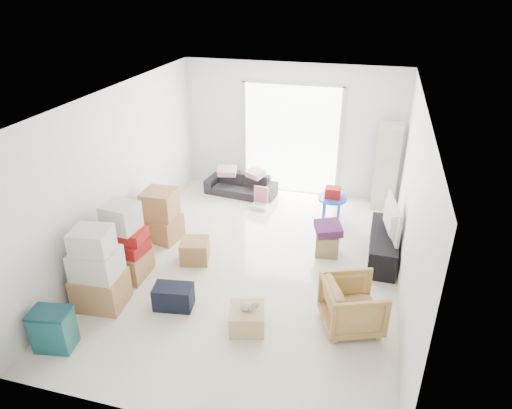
{
  "coord_description": "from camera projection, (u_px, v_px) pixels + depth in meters",
  "views": [
    {
      "loc": [
        1.64,
        -5.91,
        4.18
      ],
      "look_at": [
        -0.0,
        0.2,
        1.0
      ],
      "focal_mm": 32.0,
      "sensor_mm": 36.0,
      "label": 1
    }
  ],
  "objects": [
    {
      "name": "box_stack_a",
      "position": [
        98.0,
        272.0,
        6.25
      ],
      "size": [
        0.71,
        0.61,
        1.21
      ],
      "rotation": [
        0.0,
        0.0,
        0.07
      ],
      "color": "#A27F49",
      "rests_on": "room_shell"
    },
    {
      "name": "sofa",
      "position": [
        241.0,
        182.0,
        9.61
      ],
      "size": [
        1.53,
        0.61,
        0.58
      ],
      "primitive_type": "imported",
      "rotation": [
        0.0,
        0.0,
        -0.12
      ],
      "color": "#242429",
      "rests_on": "room_shell"
    },
    {
      "name": "plush_bunny",
      "position": [
        249.0,
        306.0,
        5.89
      ],
      "size": [
        0.25,
        0.14,
        0.12
      ],
      "rotation": [
        0.0,
        0.0,
        -0.29
      ],
      "color": "#B2ADA8",
      "rests_on": "wood_crate"
    },
    {
      "name": "tv_console",
      "position": [
        383.0,
        245.0,
        7.46
      ],
      "size": [
        0.42,
        1.41,
        0.47
      ],
      "primitive_type": "cube",
      "color": "black",
      "rests_on": "room_shell"
    },
    {
      "name": "loose_box",
      "position": [
        195.0,
        250.0,
        7.41
      ],
      "size": [
        0.54,
        0.54,
        0.37
      ],
      "primitive_type": "cube",
      "rotation": [
        0.0,
        0.0,
        0.25
      ],
      "color": "#A27F49",
      "rests_on": "room_shell"
    },
    {
      "name": "storage_bins",
      "position": [
        53.0,
        329.0,
        5.62
      ],
      "size": [
        0.53,
        0.41,
        0.56
      ],
      "rotation": [
        0.0,
        0.0,
        0.16
      ],
      "color": "#175257",
      "rests_on": "room_shell"
    },
    {
      "name": "toy_walker",
      "position": [
        260.0,
        202.0,
        9.15
      ],
      "size": [
        0.34,
        0.3,
        0.42
      ],
      "rotation": [
        0.0,
        0.0,
        -0.09
      ],
      "color": "silver",
      "rests_on": "room_shell"
    },
    {
      "name": "armchair",
      "position": [
        353.0,
        303.0,
        5.92
      ],
      "size": [
        0.9,
        0.93,
        0.75
      ],
      "primitive_type": "imported",
      "rotation": [
        0.0,
        0.0,
        1.94
      ],
      "color": "tan",
      "rests_on": "room_shell"
    },
    {
      "name": "blanket",
      "position": [
        328.0,
        230.0,
        7.48
      ],
      "size": [
        0.52,
        0.52,
        0.14
      ],
      "primitive_type": "cube",
      "rotation": [
        0.0,
        0.0,
        0.33
      ],
      "color": "#502152",
      "rests_on": "ottoman"
    },
    {
      "name": "kids_table",
      "position": [
        332.0,
        197.0,
        8.52
      ],
      "size": [
        0.55,
        0.55,
        0.67
      ],
      "rotation": [
        0.0,
        0.0,
        0.22
      ],
      "color": "blue",
      "rests_on": "room_shell"
    },
    {
      "name": "ottoman",
      "position": [
        327.0,
        244.0,
        7.59
      ],
      "size": [
        0.41,
        0.41,
        0.38
      ],
      "primitive_type": "cube",
      "rotation": [
        0.0,
        0.0,
        0.11
      ],
      "color": "#89774F",
      "rests_on": "room_shell"
    },
    {
      "name": "box_stack_b",
      "position": [
        125.0,
        245.0,
        6.9
      ],
      "size": [
        0.71,
        0.61,
        1.22
      ],
      "rotation": [
        0.0,
        0.0,
        -0.09
      ],
      "color": "#A27F49",
      "rests_on": "room_shell"
    },
    {
      "name": "room_shell",
      "position": [
        253.0,
        189.0,
        6.76
      ],
      "size": [
        4.98,
        6.48,
        3.18
      ],
      "color": "white",
      "rests_on": "ground"
    },
    {
      "name": "sliding_door",
      "position": [
        291.0,
        135.0,
        9.37
      ],
      "size": [
        2.1,
        0.04,
        2.33
      ],
      "color": "white",
      "rests_on": "room_shell"
    },
    {
      "name": "television",
      "position": [
        385.0,
        230.0,
        7.32
      ],
      "size": [
        0.71,
        1.04,
        0.13
      ],
      "primitive_type": "imported",
      "rotation": [
        0.0,
        0.0,
        1.75
      ],
      "color": "black",
      "rests_on": "tv_console"
    },
    {
      "name": "pillow_right",
      "position": [
        255.0,
        168.0,
        9.37
      ],
      "size": [
        0.47,
        0.44,
        0.13
      ],
      "primitive_type": "cube",
      "rotation": [
        0.0,
        0.0,
        -0.52
      ],
      "color": "#D198A2",
      "rests_on": "sofa"
    },
    {
      "name": "wood_crate",
      "position": [
        247.0,
        319.0,
        5.98
      ],
      "size": [
        0.55,
        0.55,
        0.3
      ],
      "primitive_type": "cube",
      "rotation": [
        0.0,
        0.0,
        0.25
      ],
      "color": "#D4BB7A",
      "rests_on": "room_shell"
    },
    {
      "name": "pillow_left",
      "position": [
        227.0,
        166.0,
        9.49
      ],
      "size": [
        0.4,
        0.34,
        0.11
      ],
      "primitive_type": "cube",
      "rotation": [
        0.0,
        0.0,
        0.2
      ],
      "color": "#D198A2",
      "rests_on": "sofa"
    },
    {
      "name": "duffel_bag",
      "position": [
        173.0,
        297.0,
        6.36
      ],
      "size": [
        0.57,
        0.39,
        0.34
      ],
      "primitive_type": "cube",
      "rotation": [
        0.0,
        0.0,
        0.15
      ],
      "color": "black",
      "rests_on": "room_shell"
    },
    {
      "name": "box_stack_c",
      "position": [
        161.0,
        216.0,
        7.92
      ],
      "size": [
        0.7,
        0.62,
        0.92
      ],
      "rotation": [
        0.0,
        0.0,
        -0.13
      ],
      "color": "#A27F49",
      "rests_on": "room_shell"
    },
    {
      "name": "ac_tower",
      "position": [
        386.0,
        167.0,
        8.8
      ],
      "size": [
        0.45,
        0.3,
        1.75
      ],
      "primitive_type": "cube",
      "color": "beige",
      "rests_on": "room_shell"
    }
  ]
}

